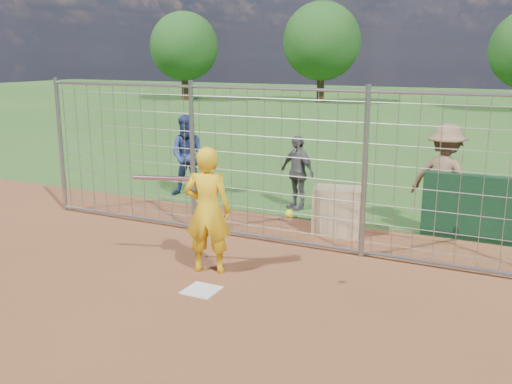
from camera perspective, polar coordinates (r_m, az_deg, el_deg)
The scene contains 10 objects.
ground at distance 7.75m, azimuth -4.67°, elevation -9.32°, with size 100.00×100.00×0.00m, color #2D591E.
home_plate at distance 7.59m, azimuth -5.46°, elevation -9.76°, with size 0.43×0.43×0.02m, color silver.
dugout_wall at distance 10.02m, azimuth 23.66°, elevation -1.81°, with size 2.60×0.20×1.10m, color #11381E.
batter at distance 7.96m, azimuth -4.86°, elevation -1.85°, with size 0.66×0.43×1.80m, color yellow.
bystander_a at distance 12.46m, azimuth -6.71°, elevation 3.62°, with size 0.85×0.66×1.75m, color navy.
bystander_b at distance 11.36m, azimuth 4.12°, elevation 2.01°, with size 0.87×0.36×1.48m, color #56575B.
bystander_c at distance 10.31m, azimuth 18.35°, elevation 1.27°, with size 1.21×0.70×1.88m, color #7E6144.
equipment_bin at distance 9.91m, azimuth 8.12°, elevation -1.84°, with size 0.80×0.55×0.80m, color tan.
equipment_in_play at distance 7.77m, azimuth -6.47°, elevation 0.59°, with size 2.38×0.33×0.35m.
backstop_fence at distance 9.09m, azimuth 1.65°, elevation 2.45°, with size 9.08×0.08×2.60m.
Camera 1 is at (3.71, -6.11, 3.01)m, focal length 40.00 mm.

